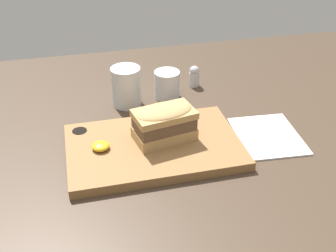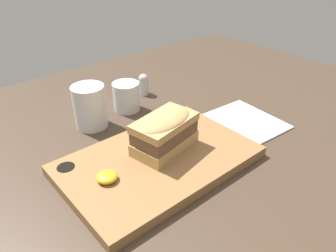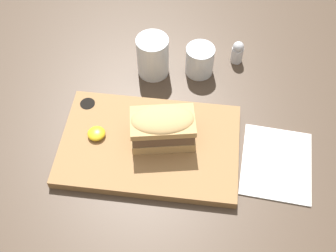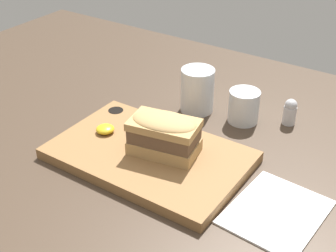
{
  "view_description": "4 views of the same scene",
  "coord_description": "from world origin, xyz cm",
  "px_view_note": "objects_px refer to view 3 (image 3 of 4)",
  "views": [
    {
      "loc": [
        -14.0,
        -73.25,
        57.51
      ],
      "look_at": [
        4.29,
        2.32,
        8.11
      ],
      "focal_mm": 45.0,
      "sensor_mm": 36.0,
      "label": 1
    },
    {
      "loc": [
        -32.04,
        -39.32,
        43.31
      ],
      "look_at": [
        3.98,
        2.8,
        9.89
      ],
      "focal_mm": 35.0,
      "sensor_mm": 36.0,
      "label": 2
    },
    {
      "loc": [
        10.94,
        -46.53,
        79.91
      ],
      "look_at": [
        4.83,
        3.63,
        9.02
      ],
      "focal_mm": 45.0,
      "sensor_mm": 36.0,
      "label": 3
    },
    {
      "loc": [
        46.64,
        -59.24,
        57.09
      ],
      "look_at": [
        2.66,
        6.52,
        8.32
      ],
      "focal_mm": 50.0,
      "sensor_mm": 36.0,
      "label": 4
    }
  ],
  "objects_px": {
    "water_glass": "(153,58)",
    "wine_glass": "(200,62)",
    "salt_shaker": "(237,52)",
    "serving_board": "(149,145)",
    "napkin": "(276,163)",
    "sandwich": "(163,127)"
  },
  "relations": [
    {
      "from": "water_glass",
      "to": "napkin",
      "type": "bearing_deg",
      "value": -38.02
    },
    {
      "from": "wine_glass",
      "to": "salt_shaker",
      "type": "bearing_deg",
      "value": 27.26
    },
    {
      "from": "wine_glass",
      "to": "napkin",
      "type": "height_order",
      "value": "wine_glass"
    },
    {
      "from": "sandwich",
      "to": "wine_glass",
      "type": "height_order",
      "value": "sandwich"
    },
    {
      "from": "napkin",
      "to": "wine_glass",
      "type": "bearing_deg",
      "value": 126.8
    },
    {
      "from": "water_glass",
      "to": "wine_glass",
      "type": "xyz_separation_m",
      "value": [
        0.11,
        0.01,
        -0.01
      ]
    },
    {
      "from": "napkin",
      "to": "salt_shaker",
      "type": "xyz_separation_m",
      "value": [
        -0.09,
        0.3,
        0.03
      ]
    },
    {
      "from": "water_glass",
      "to": "wine_glass",
      "type": "relative_size",
      "value": 1.39
    },
    {
      "from": "sandwich",
      "to": "napkin",
      "type": "distance_m",
      "value": 0.26
    },
    {
      "from": "sandwich",
      "to": "wine_glass",
      "type": "relative_size",
      "value": 1.93
    },
    {
      "from": "serving_board",
      "to": "napkin",
      "type": "relative_size",
      "value": 2.04
    },
    {
      "from": "water_glass",
      "to": "wine_glass",
      "type": "distance_m",
      "value": 0.11
    },
    {
      "from": "sandwich",
      "to": "napkin",
      "type": "relative_size",
      "value": 0.77
    },
    {
      "from": "serving_board",
      "to": "sandwich",
      "type": "xyz_separation_m",
      "value": [
        0.03,
        0.01,
        0.05
      ]
    },
    {
      "from": "napkin",
      "to": "serving_board",
      "type": "bearing_deg",
      "value": 178.56
    },
    {
      "from": "water_glass",
      "to": "wine_glass",
      "type": "bearing_deg",
      "value": 7.44
    },
    {
      "from": "sandwich",
      "to": "salt_shaker",
      "type": "xyz_separation_m",
      "value": [
        0.15,
        0.28,
        -0.03
      ]
    },
    {
      "from": "salt_shaker",
      "to": "napkin",
      "type": "bearing_deg",
      "value": -72.31
    },
    {
      "from": "serving_board",
      "to": "water_glass",
      "type": "bearing_deg",
      "value": 95.96
    },
    {
      "from": "sandwich",
      "to": "water_glass",
      "type": "distance_m",
      "value": 0.22
    },
    {
      "from": "serving_board",
      "to": "napkin",
      "type": "height_order",
      "value": "serving_board"
    },
    {
      "from": "serving_board",
      "to": "wine_glass",
      "type": "distance_m",
      "value": 0.26
    }
  ]
}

